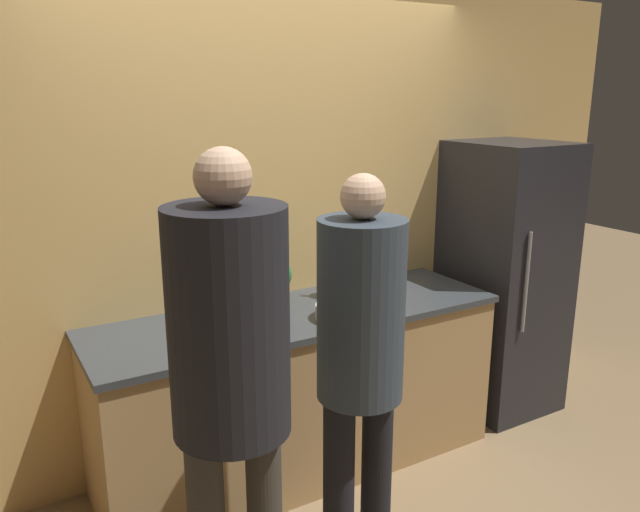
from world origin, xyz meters
The scene contains 11 objects.
ground_plane centered at (0.00, 0.00, 0.00)m, with size 14.00×14.00×0.00m, color #8C704C.
wall_back centered at (0.00, 0.73, 1.30)m, with size 5.20×0.06×2.60m.
counter centered at (0.00, 0.39, 0.45)m, with size 2.18×0.71×0.90m.
refrigerator centered at (1.49, 0.38, 0.86)m, with size 0.61×0.69×1.71m.
person_left centered at (-0.74, -0.51, 1.14)m, with size 0.40×0.40×1.84m.
person_center centered at (-0.16, -0.43, 1.02)m, with size 0.34×0.34×1.72m.
fruit_bowl centered at (0.15, 0.18, 0.94)m, with size 0.27×0.27×0.11m.
utensil_crock centered at (0.27, 0.51, 0.96)m, with size 0.12×0.12×0.28m.
bottle_dark centered at (-0.20, 0.21, 0.96)m, with size 0.06×0.06×0.16m.
cup_yellow centered at (-0.24, 0.31, 0.94)m, with size 0.07×0.07×0.08m.
potted_plant centered at (-0.07, 0.51, 1.04)m, with size 0.18×0.18×0.27m.
Camera 1 is at (-1.45, -2.32, 2.01)m, focal length 35.00 mm.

